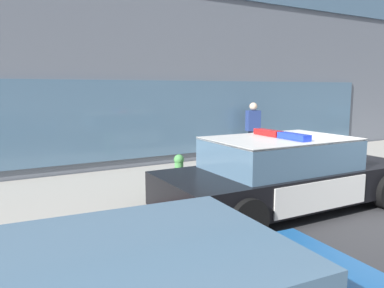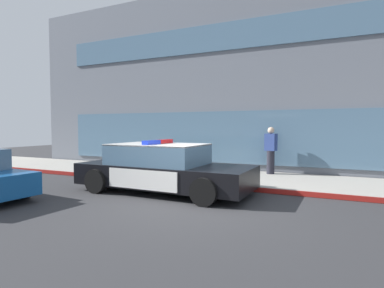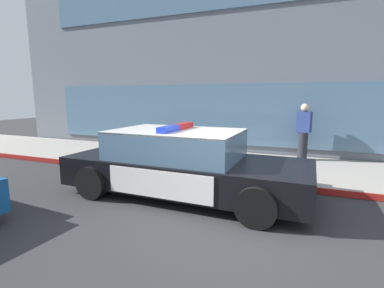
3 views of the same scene
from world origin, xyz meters
name	(u,v)px [view 2 (image 2 of 3)]	position (x,y,z in m)	size (l,w,h in m)	color
ground	(194,206)	(0.00, 0.00, 0.00)	(48.00, 48.00, 0.00)	#303033
sidewalk	(239,179)	(0.00, 3.77, 0.07)	(48.00, 3.26, 0.15)	#A39E93
curb_red_paint	(224,187)	(0.00, 2.13, 0.08)	(28.80, 0.04, 0.14)	maroon
storefront_building	(305,89)	(1.46, 10.32, 3.80)	(24.95, 9.82, 7.61)	slate
police_cruiser	(163,168)	(-1.47, 1.05, 0.68)	(5.07, 2.22, 1.49)	black
fire_hydrant	(159,165)	(-2.74, 2.94, 0.50)	(0.34, 0.39, 0.73)	#4C994C
pedestrian_on_sidewalk	(271,150)	(0.84, 4.89, 1.01)	(0.45, 0.35, 1.71)	#23232D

